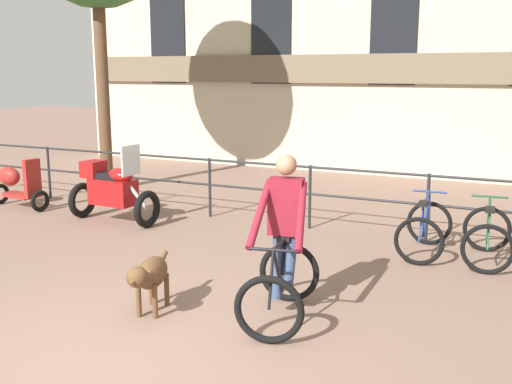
% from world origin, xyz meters
% --- Properties ---
extents(ground_plane, '(60.00, 60.00, 0.00)m').
position_xyz_m(ground_plane, '(0.00, 0.00, 0.00)').
color(ground_plane, '#846656').
extents(canal_railing, '(15.05, 0.05, 1.05)m').
position_xyz_m(canal_railing, '(-0.00, 5.20, 0.71)').
color(canal_railing, '#232326').
rests_on(canal_railing, ground_plane).
extents(building_facade, '(18.00, 0.72, 8.22)m').
position_xyz_m(building_facade, '(0.00, 10.99, 4.09)').
color(building_facade, '#BCB299').
rests_on(building_facade, ground_plane).
extents(cyclist_with_bike, '(0.91, 1.29, 1.70)m').
position_xyz_m(cyclist_with_bike, '(1.00, 1.70, 0.76)').
color(cyclist_with_bike, black).
rests_on(cyclist_with_bike, ground_plane).
extents(dog, '(0.41, 0.99, 0.63)m').
position_xyz_m(dog, '(-0.29, 1.14, 0.43)').
color(dog, brown).
rests_on(dog, ground_plane).
extents(parked_motorcycle, '(1.61, 0.72, 1.35)m').
position_xyz_m(parked_motorcycle, '(-3.18, 4.15, 0.56)').
color(parked_motorcycle, black).
rests_on(parked_motorcycle, ground_plane).
extents(parked_bicycle_near_lamp, '(0.70, 1.13, 0.86)m').
position_xyz_m(parked_bicycle_near_lamp, '(1.96, 4.54, 0.36)').
color(parked_bicycle_near_lamp, black).
rests_on(parked_bicycle_near_lamp, ground_plane).
extents(parked_bicycle_mid_left, '(0.75, 1.16, 0.86)m').
position_xyz_m(parked_bicycle_mid_left, '(2.79, 4.54, 0.36)').
color(parked_bicycle_mid_left, black).
rests_on(parked_bicycle_mid_left, ground_plane).
extents(parked_scooter, '(1.32, 0.56, 0.96)m').
position_xyz_m(parked_scooter, '(-5.53, 4.28, 0.46)').
color(parked_scooter, black).
rests_on(parked_scooter, ground_plane).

